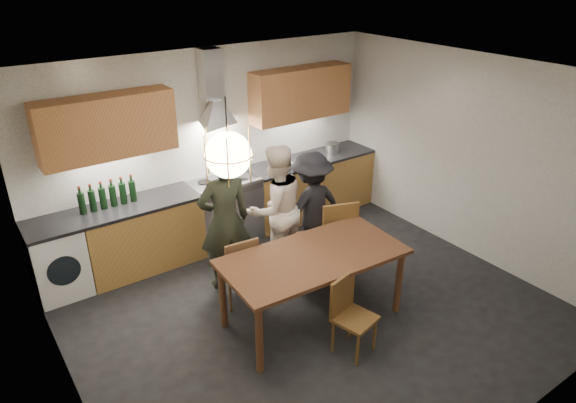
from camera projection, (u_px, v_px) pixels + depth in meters
ground at (310, 308)px, 5.82m from camera, size 5.00×5.00×0.00m
room_shell at (314, 169)px, 5.09m from camera, size 5.02×4.52×2.61m
counter_run at (227, 210)px, 7.08m from camera, size 5.00×0.62×0.90m
range_stove at (225, 211)px, 7.07m from camera, size 0.90×0.60×0.92m
wall_fixtures at (215, 107)px, 6.54m from camera, size 4.30×0.54×1.10m
pendant_lamp at (228, 155)px, 4.32m from camera, size 0.43×0.43×0.70m
dining_table at (313, 263)px, 5.37m from camera, size 1.97×1.06×0.81m
chair_back_left at (239, 267)px, 5.69m from camera, size 0.43×0.43×0.86m
chair_back_mid at (308, 253)px, 6.03m from camera, size 0.47×0.47×0.81m
chair_back_right at (337, 232)px, 6.27m from camera, size 0.57×0.57×0.99m
chair_front at (349, 310)px, 5.05m from camera, size 0.44×0.44×0.81m
person_left at (225, 221)px, 5.91m from camera, size 0.68×0.51×1.72m
person_mid at (276, 209)px, 6.28m from camera, size 0.81×0.63×1.64m
person_right at (311, 207)px, 6.53m from camera, size 0.95×0.56×1.46m
mixing_bowl at (282, 165)px, 7.26m from camera, size 0.32×0.32×0.08m
stock_pot at (332, 148)px, 7.83m from camera, size 0.25×0.25×0.14m
wine_bottles at (107, 194)px, 6.07m from camera, size 0.69×0.08×0.34m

